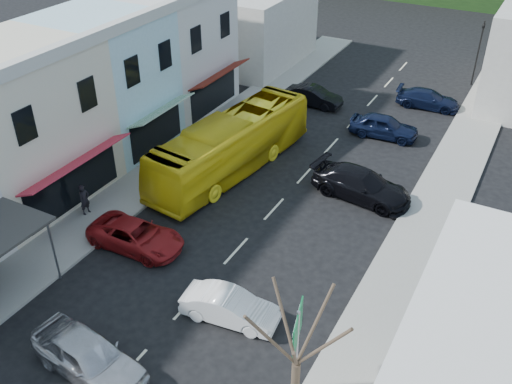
% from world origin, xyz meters
% --- Properties ---
extents(ground, '(120.00, 120.00, 0.00)m').
position_xyz_m(ground, '(0.00, 0.00, 0.00)').
color(ground, black).
rests_on(ground, ground).
extents(sidewalk_left, '(3.00, 52.00, 0.15)m').
position_xyz_m(sidewalk_left, '(-7.50, 10.00, 0.07)').
color(sidewalk_left, gray).
rests_on(sidewalk_left, ground).
extents(sidewalk_right, '(3.00, 52.00, 0.15)m').
position_xyz_m(sidewalk_right, '(7.50, 10.00, 0.07)').
color(sidewalk_right, gray).
rests_on(sidewalk_right, ground).
extents(shopfront_row, '(8.25, 30.00, 8.00)m').
position_xyz_m(shopfront_row, '(-12.49, 5.00, 4.00)').
color(shopfront_row, silver).
rests_on(shopfront_row, ground).
extents(distant_block_left, '(8.00, 10.00, 6.00)m').
position_xyz_m(distant_block_left, '(-12.00, 27.00, 3.00)').
color(distant_block_left, '#B7B2A8').
rests_on(distant_block_left, ground).
extents(bus, '(3.97, 11.82, 3.10)m').
position_xyz_m(bus, '(-4.00, 10.44, 1.55)').
color(bus, yellow).
rests_on(bus, ground).
extents(car_silver, '(4.59, 2.34, 1.40)m').
position_xyz_m(car_silver, '(-1.15, -4.69, 0.70)').
color(car_silver, '#BABABF').
rests_on(car_silver, ground).
extents(car_white, '(4.58, 2.31, 1.40)m').
position_xyz_m(car_white, '(2.01, 0.05, 0.70)').
color(car_white, white).
rests_on(car_white, ground).
extents(car_red, '(4.65, 2.02, 1.40)m').
position_xyz_m(car_red, '(-4.33, 2.04, 0.70)').
color(car_red, maroon).
rests_on(car_red, ground).
extents(car_black_near, '(4.69, 2.37, 1.40)m').
position_xyz_m(car_black_near, '(3.60, 11.24, 0.70)').
color(car_black_near, black).
rests_on(car_black_near, ground).
extents(car_navy_mid, '(4.50, 2.06, 1.40)m').
position_xyz_m(car_navy_mid, '(2.45, 18.78, 0.70)').
color(car_navy_mid, black).
rests_on(car_navy_mid, ground).
extents(car_black_far, '(4.43, 1.89, 1.40)m').
position_xyz_m(car_black_far, '(-3.53, 21.17, 0.70)').
color(car_black_far, black).
rests_on(car_black_far, ground).
extents(car_navy_far, '(4.63, 2.18, 1.40)m').
position_xyz_m(car_navy_far, '(3.81, 24.71, 0.70)').
color(car_navy_far, black).
rests_on(car_navy_far, ground).
extents(pedestrian_left, '(0.44, 0.62, 1.70)m').
position_xyz_m(pedestrian_left, '(-8.26, 2.89, 1.00)').
color(pedestrian_left, black).
rests_on(pedestrian_left, sidewalk_left).
extents(direction_sign, '(1.06, 1.82, 3.83)m').
position_xyz_m(direction_sign, '(5.80, -1.84, 1.92)').
color(direction_sign, '#095A2D').
rests_on(direction_sign, ground).
extents(street_tree, '(3.31, 3.31, 7.18)m').
position_xyz_m(street_tree, '(6.55, -3.60, 3.59)').
color(street_tree, '#3B2D21').
rests_on(street_tree, ground).
extents(traffic_signal, '(1.13, 1.31, 4.97)m').
position_xyz_m(traffic_signal, '(5.80, 30.59, 2.48)').
color(traffic_signal, black).
rests_on(traffic_signal, ground).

